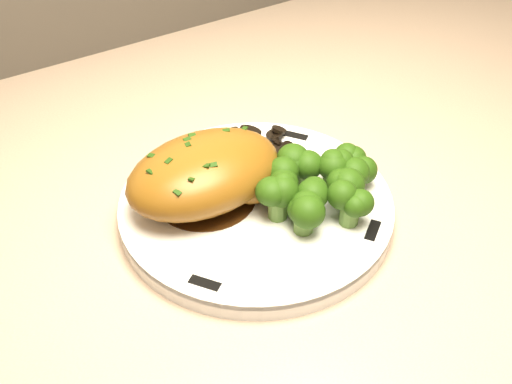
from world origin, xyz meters
TOP-DOWN VIEW (x-y plane):
  - plate at (0.44, 1.61)m, footprint 0.26×0.26m
  - rim_accent_0 at (0.52, 1.67)m, footprint 0.02×0.03m
  - rim_accent_1 at (0.37, 1.70)m, footprint 0.03×0.02m
  - rim_accent_2 at (0.35, 1.55)m, footprint 0.02×0.03m
  - rim_accent_3 at (0.50, 1.52)m, footprint 0.03×0.02m
  - gravy_pool at (0.40, 1.64)m, footprint 0.09×0.09m
  - chicken_breast at (0.40, 1.63)m, footprint 0.15×0.10m
  - mushroom_pile at (0.46, 1.67)m, footprint 0.09×0.07m
  - broccoli_florets at (0.48, 1.58)m, footprint 0.12×0.09m

SIDE VIEW (x-z plane):
  - plate at x=0.44m, z-range 0.88..0.90m
  - rim_accent_0 at x=0.52m, z-range 0.90..0.90m
  - rim_accent_1 at x=0.37m, z-range 0.90..0.90m
  - rim_accent_2 at x=0.35m, z-range 0.90..0.90m
  - rim_accent_3 at x=0.50m, z-range 0.90..0.90m
  - gravy_pool at x=0.40m, z-range 0.90..0.90m
  - mushroom_pile at x=0.46m, z-range 0.89..0.91m
  - broccoli_florets at x=0.48m, z-range 0.90..0.94m
  - chicken_breast at x=0.40m, z-range 0.89..0.95m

